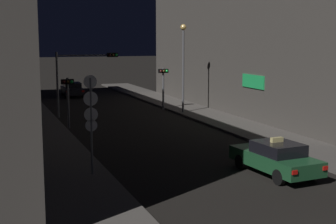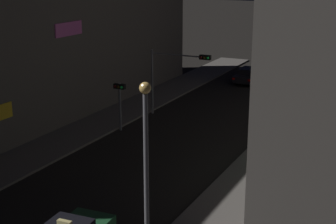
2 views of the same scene
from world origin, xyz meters
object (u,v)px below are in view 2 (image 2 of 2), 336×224
(far_car, at_px, (249,75))
(traffic_light_overhead, at_px, (175,69))
(traffic_light_right_kerb, at_px, (270,90))
(street_lamp_far_block, at_px, (273,68))
(traffic_light_left_kerb, at_px, (120,96))
(street_lamp_near_block, at_px, (146,171))

(far_car, height_order, traffic_light_overhead, traffic_light_overhead)
(traffic_light_right_kerb, height_order, street_lamp_far_block, street_lamp_far_block)
(traffic_light_left_kerb, height_order, traffic_light_right_kerb, traffic_light_right_kerb)
(traffic_light_left_kerb, xyz_separation_m, street_lamp_far_block, (9.26, 3.04, 2.11))
(traffic_light_overhead, xyz_separation_m, street_lamp_near_block, (8.10, -18.97, 0.79))
(far_car, xyz_separation_m, traffic_light_right_kerb, (5.27, -12.17, 1.74))
(street_lamp_near_block, bearing_deg, traffic_light_left_kerb, 124.56)
(traffic_light_right_kerb, distance_m, street_lamp_far_block, 3.22)
(traffic_light_left_kerb, distance_m, street_lamp_far_block, 9.98)
(far_car, bearing_deg, traffic_light_left_kerb, -100.51)
(traffic_light_overhead, height_order, street_lamp_near_block, street_lamp_near_block)
(traffic_light_right_kerb, bearing_deg, traffic_light_left_kerb, -147.44)
(street_lamp_far_block, bearing_deg, street_lamp_near_block, -87.74)
(traffic_light_overhead, distance_m, street_lamp_near_block, 20.64)
(far_car, bearing_deg, traffic_light_overhead, -96.17)
(traffic_light_overhead, bearing_deg, traffic_light_left_kerb, -112.30)
(street_lamp_near_block, bearing_deg, far_car, 101.77)
(far_car, bearing_deg, street_lamp_near_block, -78.23)
(far_car, height_order, street_lamp_far_block, street_lamp_far_block)
(traffic_light_left_kerb, height_order, street_lamp_far_block, street_lamp_far_block)
(traffic_light_left_kerb, relative_size, street_lamp_far_block, 0.49)
(street_lamp_near_block, distance_m, street_lamp_far_block, 17.50)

